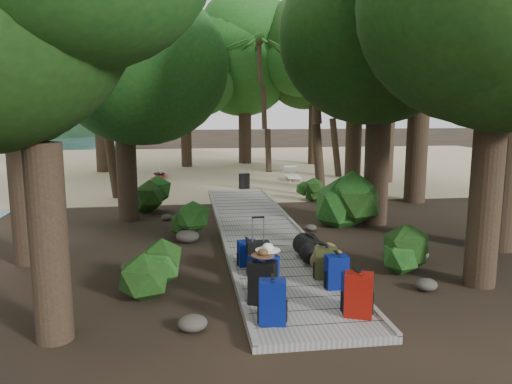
{
  "coord_description": "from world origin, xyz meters",
  "views": [
    {
      "loc": [
        -1.78,
        -10.82,
        3.09
      ],
      "look_at": [
        -0.06,
        1.35,
        1.0
      ],
      "focal_mm": 35.0,
      "sensor_mm": 36.0,
      "label": 1
    }
  ],
  "objects": [
    {
      "name": "ground",
      "position": [
        0.0,
        0.0,
        0.0
      ],
      "size": [
        120.0,
        120.0,
        0.0
      ],
      "primitive_type": "plane",
      "color": "#2F2217",
      "rests_on": "ground"
    },
    {
      "name": "sand_beach",
      "position": [
        0.0,
        16.0,
        0.01
      ],
      "size": [
        40.0,
        22.0,
        0.02
      ],
      "primitive_type": "cube",
      "color": "tan",
      "rests_on": "ground"
    },
    {
      "name": "boardwalk",
      "position": [
        0.0,
        1.0,
        0.06
      ],
      "size": [
        2.0,
        12.0,
        0.12
      ],
      "primitive_type": "cube",
      "color": "gray",
      "rests_on": "ground"
    },
    {
      "name": "backpack_left_a",
      "position": [
        -0.64,
        -4.38,
        0.47
      ],
      "size": [
        0.41,
        0.32,
        0.7
      ],
      "primitive_type": null,
      "rotation": [
        0.0,
        0.0,
        -0.18
      ],
      "color": "#02106C",
      "rests_on": "boardwalk"
    },
    {
      "name": "backpack_left_b",
      "position": [
        -0.66,
        -3.64,
        0.49
      ],
      "size": [
        0.48,
        0.42,
        0.74
      ],
      "primitive_type": null,
      "rotation": [
        0.0,
        0.0,
        -0.42
      ],
      "color": "black",
      "rests_on": "boardwalk"
    },
    {
      "name": "backpack_left_c",
      "position": [
        -0.61,
        -3.42,
        0.5
      ],
      "size": [
        0.49,
        0.43,
        0.76
      ],
      "primitive_type": null,
      "rotation": [
        0.0,
        0.0,
        0.4
      ],
      "color": "#02106C",
      "rests_on": "boardwalk"
    },
    {
      "name": "backpack_left_d",
      "position": [
        -0.67,
        -1.75,
        0.39
      ],
      "size": [
        0.37,
        0.29,
        0.53
      ],
      "primitive_type": null,
      "rotation": [
        0.0,
        0.0,
        0.11
      ],
      "color": "#02106C",
      "rests_on": "boardwalk"
    },
    {
      "name": "backpack_right_a",
      "position": [
        0.64,
        -4.29,
        0.47
      ],
      "size": [
        0.47,
        0.41,
        0.71
      ],
      "primitive_type": null,
      "rotation": [
        0.0,
        0.0,
        -0.4
      ],
      "color": "maroon",
      "rests_on": "boardwalk"
    },
    {
      "name": "backpack_right_b",
      "position": [
        0.63,
        -4.12,
        0.44
      ],
      "size": [
        0.39,
        0.3,
        0.65
      ],
      "primitive_type": null,
      "rotation": [
        0.0,
        0.0,
        -0.13
      ],
      "color": "#02106C",
      "rests_on": "boardwalk"
    },
    {
      "name": "backpack_right_c",
      "position": [
        0.65,
        -3.16,
        0.43
      ],
      "size": [
        0.37,
        0.26,
        0.62
      ],
      "primitive_type": null,
      "rotation": [
        0.0,
        0.0,
        0.02
      ],
      "color": "#02106C",
      "rests_on": "boardwalk"
    },
    {
      "name": "backpack_right_d",
      "position": [
        0.62,
        -2.66,
        0.42
      ],
      "size": [
        0.45,
        0.36,
        0.6
      ],
      "primitive_type": null,
      "rotation": [
        0.0,
        0.0,
        -0.22
      ],
      "color": "#333617",
      "rests_on": "boardwalk"
    },
    {
      "name": "duffel_right_khaki",
      "position": [
        0.76,
        -2.07,
        0.32
      ],
      "size": [
        0.65,
        0.73,
        0.41
      ],
      "primitive_type": null,
      "rotation": [
        0.0,
        0.0,
        0.51
      ],
      "color": "brown",
      "rests_on": "boardwalk"
    },
    {
      "name": "duffel_right_black",
      "position": [
        0.62,
        -1.51,
        0.34
      ],
      "size": [
        0.58,
        0.79,
        0.45
      ],
      "primitive_type": null,
      "rotation": [
        0.0,
        0.0,
        0.19
      ],
      "color": "black",
      "rests_on": "boardwalk"
    },
    {
      "name": "suitcase_on_boardwalk",
      "position": [
        -0.54,
        -2.32,
        0.43
      ],
      "size": [
        0.4,
        0.23,
        0.62
      ],
      "primitive_type": null,
      "rotation": [
        0.0,
        0.0,
        0.02
      ],
      "color": "black",
      "rests_on": "boardwalk"
    },
    {
      "name": "lone_suitcase_on_sand",
      "position": [
        0.41,
        7.88,
        0.31
      ],
      "size": [
        0.41,
        0.3,
        0.58
      ],
      "primitive_type": null,
      "rotation": [
        0.0,
        0.0,
        0.25
      ],
      "color": "black",
      "rests_on": "sand_beach"
    },
    {
      "name": "hat_brown",
      "position": [
        -0.65,
        -3.59,
        0.91
      ],
      "size": [
        0.36,
        0.36,
        0.11
      ],
      "primitive_type": null,
      "color": "#51351E",
      "rests_on": "backpack_left_b"
    },
    {
      "name": "hat_white",
      "position": [
        -0.54,
        -3.39,
        0.95
      ],
      "size": [
        0.39,
        0.39,
        0.13
      ],
      "primitive_type": null,
      "color": "silver",
      "rests_on": "backpack_left_c"
    },
    {
      "name": "kayak",
      "position": [
        -2.94,
        10.98,
        0.19
      ],
      "size": [
        1.91,
        3.52,
        0.35
      ],
      "primitive_type": "ellipsoid",
      "rotation": [
        0.0,
        0.0,
        -0.35
      ],
      "color": "#B4180F",
      "rests_on": "sand_beach"
    },
    {
      "name": "sun_lounger",
      "position": [
        2.72,
        9.77,
        0.3
      ],
      "size": [
        0.64,
        1.77,
        0.56
      ],
      "primitive_type": null,
      "rotation": [
        0.0,
        0.0,
        -0.05
      ],
      "color": "silver",
      "rests_on": "sand_beach"
    },
    {
      "name": "tree_right_a",
      "position": [
        3.3,
        -3.05,
        3.82
      ],
      "size": [
        4.58,
        4.58,
        7.63
      ],
      "primitive_type": null,
      "color": "black",
      "rests_on": "ground"
    },
    {
      "name": "tree_right_c",
      "position": [
        3.22,
        1.73,
        4.63
      ],
      "size": [
        5.36,
        5.36,
        9.27
      ],
      "primitive_type": null,
      "color": "black",
      "rests_on": "ground"
    },
    {
      "name": "tree_right_d",
      "position": [
        5.69,
        4.54,
        4.94
      ],
      "size": [
        5.39,
        5.39,
        9.88
      ],
      "primitive_type": null,
      "color": "black",
      "rests_on": "ground"
    },
    {
      "name": "tree_right_e",
      "position": [
        4.23,
        6.54,
        4.14
      ],
      "size": [
        4.6,
        4.6,
        8.29
      ],
      "primitive_type": null,
      "color": "black",
      "rests_on": "ground"
    },
    {
      "name": "tree_right_f",
      "position": [
        6.43,
        8.92,
        5.08
      ],
      "size": [
        5.68,
        5.68,
        10.15
      ],
      "primitive_type": null,
      "color": "black",
      "rests_on": "ground"
    },
    {
      "name": "tree_left_a",
      "position": [
        -3.58,
        -4.2,
        3.5
      ],
      "size": [
        4.2,
        4.2,
        6.99
      ],
      "primitive_type": null,
      "color": "black",
      "rests_on": "ground"
    },
    {
      "name": "tree_left_c",
      "position": [
        -3.4,
        3.15,
        3.94
      ],
      "size": [
        4.54,
        4.54,
        7.89
      ],
      "primitive_type": null,
      "color": "black",
      "rests_on": "ground"
    },
    {
      "name": "tree_back_a",
      "position": [
        -1.74,
        15.55,
        3.92
      ],
      "size": [
        4.53,
        4.53,
        7.84
      ],
      "primitive_type": null,
      "color": "black",
      "rests_on": "ground"
    },
    {
      "name": "tree_back_b",
      "position": [
        1.49,
        16.68,
        5.02
      ],
      "size": [
        5.62,
        5.62,
        10.04
      ],
      "primitive_type": null,
      "color": "black",
      "rests_on": "ground"
    },
    {
      "name": "tree_back_c",
      "position": [
        5.2,
        15.82,
        4.56
      ],
      "size": [
        5.07,
        5.07,
        9.12
      ],
      "primitive_type": null,
      "color": "black",
      "rests_on": "ground"
    },
    {
      "name": "tree_back_d",
      "position": [
        -5.76,
        13.93,
        4.19
      ],
      "size": [
        5.03,
        5.03,
        8.38
      ],
      "primitive_type": null,
      "color": "black",
      "rests_on": "ground"
    },
    {
      "name": "palm_right_a",
      "position": [
        2.98,
        5.95,
        3.79
      ],
      "size": [
        4.45,
        4.45,
        7.58
      ],
      "primitive_type": null,
      "color": "#103A12",
      "rests_on": "ground"
    },
    {
      "name": "palm_right_b",
      "position": [
        5.01,
        10.99,
        3.92
      ],
      "size": [
        4.06,
        4.06,
        7.85
      ],
      "primitive_type": null,
      "color": "#103A12",
      "rests_on": "ground"
    },
    {
      "name": "palm_right_c",
      "position": [
        2.39,
        12.97,
        3.1
      ],
      "size": [
        3.9,
        3.9,
        6.2
      ],
      "primitive_type": null,
      "color": "#103A12",
      "rests_on": "ground"
    },
    {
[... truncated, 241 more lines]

